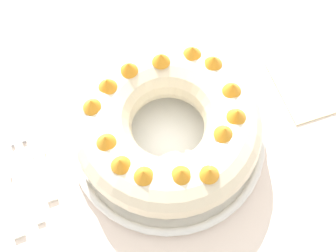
% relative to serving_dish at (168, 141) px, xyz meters
% --- Properties ---
extents(ground_plane, '(8.00, 8.00, 0.00)m').
position_rel_serving_dish_xyz_m(ground_plane, '(0.03, -0.03, -0.77)').
color(ground_plane, brown).
extents(dining_table, '(1.50, 0.99, 0.76)m').
position_rel_serving_dish_xyz_m(dining_table, '(0.03, -0.03, -0.10)').
color(dining_table, beige).
rests_on(dining_table, ground_plane).
extents(serving_dish, '(0.29, 0.29, 0.02)m').
position_rel_serving_dish_xyz_m(serving_dish, '(0.00, 0.00, 0.00)').
color(serving_dish, white).
rests_on(serving_dish, dining_table).
extents(bundt_cake, '(0.27, 0.27, 0.10)m').
position_rel_serving_dish_xyz_m(bundt_cake, '(-0.00, -0.00, 0.05)').
color(bundt_cake, beige).
rests_on(bundt_cake, serving_dish).
extents(fork, '(0.02, 0.18, 0.01)m').
position_rel_serving_dish_xyz_m(fork, '(-0.21, 0.06, -0.01)').
color(fork, white).
rests_on(fork, dining_table).
extents(serving_knife, '(0.02, 0.20, 0.01)m').
position_rel_serving_dish_xyz_m(serving_knife, '(-0.25, 0.03, -0.01)').
color(serving_knife, white).
rests_on(serving_knife, dining_table).
extents(cake_knife, '(0.02, 0.17, 0.01)m').
position_rel_serving_dish_xyz_m(cake_knife, '(-0.19, 0.05, -0.01)').
color(cake_knife, white).
rests_on(cake_knife, dining_table).
extents(napkin, '(0.18, 0.13, 0.00)m').
position_rel_serving_dish_xyz_m(napkin, '(0.29, 0.01, -0.01)').
color(napkin, beige).
rests_on(napkin, dining_table).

